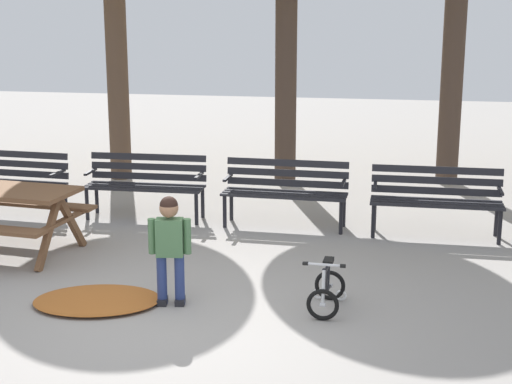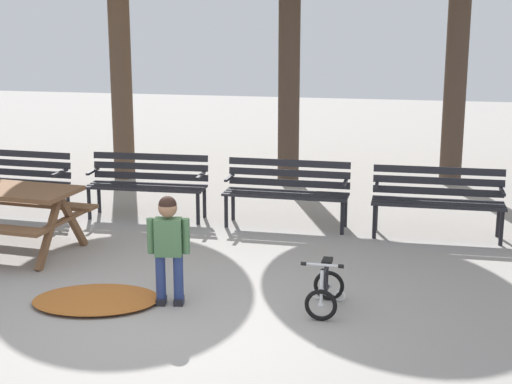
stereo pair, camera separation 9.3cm
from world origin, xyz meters
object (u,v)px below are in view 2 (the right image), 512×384
(park_bench_far_left, at_px, (14,176))
(park_bench_far_right, at_px, (438,196))
(park_bench_right, at_px, (287,187))
(park_bench_left, at_px, (148,180))
(picnic_table, at_px, (0,202))
(child_standing, at_px, (169,241))
(kids_bicycle, at_px, (325,290))

(park_bench_far_left, bearing_deg, park_bench_far_right, -0.17)
(park_bench_far_right, bearing_deg, park_bench_right, 177.01)
(park_bench_left, bearing_deg, park_bench_right, -1.66)
(picnic_table, bearing_deg, park_bench_right, 29.46)
(park_bench_far_right, height_order, child_standing, child_standing)
(park_bench_far_left, distance_m, child_standing, 4.24)
(park_bench_left, relative_size, child_standing, 1.51)
(park_bench_left, relative_size, park_bench_right, 1.00)
(picnic_table, height_order, park_bench_far_right, park_bench_far_right)
(child_standing, bearing_deg, picnic_table, 153.45)
(park_bench_right, height_order, kids_bicycle, park_bench_right)
(park_bench_right, height_order, park_bench_far_right, same)
(park_bench_far_left, xyz_separation_m, child_standing, (3.14, -2.86, 0.12))
(child_standing, bearing_deg, park_bench_right, 77.33)
(picnic_table, xyz_separation_m, park_bench_right, (3.07, 1.73, -0.08))
(park_bench_right, xyz_separation_m, kids_bicycle, (0.82, -2.80, -0.31))
(picnic_table, xyz_separation_m, park_bench_far_left, (-0.73, 1.65, -0.08))
(park_bench_far_left, height_order, park_bench_left, same)
(park_bench_right, relative_size, child_standing, 1.51)
(picnic_table, height_order, kids_bicycle, picnic_table)
(park_bench_left, distance_m, kids_bicycle, 3.96)
(kids_bicycle, bearing_deg, child_standing, -174.68)
(child_standing, height_order, kids_bicycle, child_standing)
(park_bench_right, xyz_separation_m, child_standing, (-0.66, -2.94, 0.12))
(picnic_table, xyz_separation_m, kids_bicycle, (3.89, -1.07, -0.39))
(park_bench_left, xyz_separation_m, child_standing, (1.24, -2.99, 0.12))
(child_standing, bearing_deg, park_bench_far_right, 47.98)
(picnic_table, bearing_deg, park_bench_far_right, 18.22)
(park_bench_far_left, distance_m, park_bench_left, 1.90)
(park_bench_far_right, relative_size, child_standing, 1.50)
(kids_bicycle, bearing_deg, picnic_table, 164.65)
(park_bench_far_left, bearing_deg, child_standing, -42.33)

